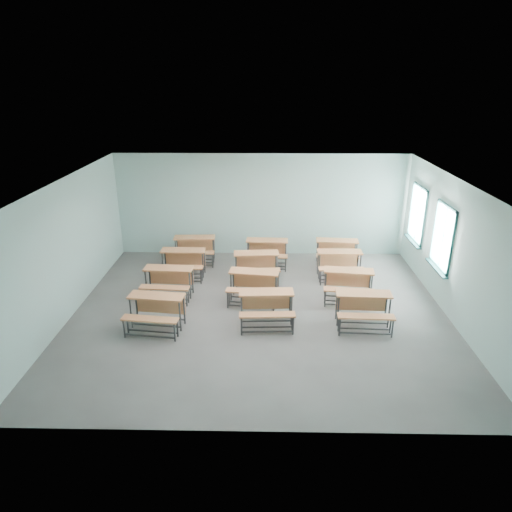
{
  "coord_description": "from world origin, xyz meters",
  "views": [
    {
      "loc": [
        0.11,
        -9.81,
        5.35
      ],
      "look_at": [
        -0.11,
        1.2,
        1.0
      ],
      "focal_mm": 32.0,
      "sensor_mm": 36.0,
      "label": 1
    }
  ],
  "objects_px": {
    "desk_unit_r3c0": "(195,246)",
    "desk_unit_r1c1": "(253,282)",
    "desk_unit_r1c2": "(348,281)",
    "desk_unit_r0c0": "(156,308)",
    "desk_unit_r2c2": "(340,261)",
    "desk_unit_r2c1": "(257,262)",
    "desk_unit_r0c2": "(364,305)",
    "desk_unit_r0c1": "(266,304)",
    "desk_unit_r3c2": "(337,249)",
    "desk_unit_r1c0": "(168,278)",
    "desk_unit_r3c1": "(267,249)",
    "desk_unit_r2c0": "(183,260)"
  },
  "relations": [
    {
      "from": "desk_unit_r0c0",
      "to": "desk_unit_r2c0",
      "type": "distance_m",
      "value": 2.89
    },
    {
      "from": "desk_unit_r0c0",
      "to": "desk_unit_r2c2",
      "type": "xyz_separation_m",
      "value": [
        4.55,
        2.86,
        0.0
      ]
    },
    {
      "from": "desk_unit_r3c0",
      "to": "desk_unit_r1c1",
      "type": "bearing_deg",
      "value": -56.94
    },
    {
      "from": "desk_unit_r2c2",
      "to": "desk_unit_r3c2",
      "type": "height_order",
      "value": "same"
    },
    {
      "from": "desk_unit_r1c1",
      "to": "desk_unit_r1c2",
      "type": "relative_size",
      "value": 1.01
    },
    {
      "from": "desk_unit_r0c0",
      "to": "desk_unit_r1c2",
      "type": "distance_m",
      "value": 4.81
    },
    {
      "from": "desk_unit_r3c0",
      "to": "desk_unit_r2c1",
      "type": "bearing_deg",
      "value": -36.71
    },
    {
      "from": "desk_unit_r0c0",
      "to": "desk_unit_r3c0",
      "type": "height_order",
      "value": "same"
    },
    {
      "from": "desk_unit_r0c2",
      "to": "desk_unit_r1c2",
      "type": "xyz_separation_m",
      "value": [
        -0.12,
        1.31,
        0.0
      ]
    },
    {
      "from": "desk_unit_r0c0",
      "to": "desk_unit_r2c1",
      "type": "distance_m",
      "value": 3.5
    },
    {
      "from": "desk_unit_r2c1",
      "to": "desk_unit_r1c0",
      "type": "bearing_deg",
      "value": -157.89
    },
    {
      "from": "desk_unit_r0c2",
      "to": "desk_unit_r1c0",
      "type": "xyz_separation_m",
      "value": [
        -4.73,
        1.37,
        0.0
      ]
    },
    {
      "from": "desk_unit_r0c0",
      "to": "desk_unit_r3c0",
      "type": "distance_m",
      "value": 4.01
    },
    {
      "from": "desk_unit_r0c0",
      "to": "desk_unit_r3c2",
      "type": "bearing_deg",
      "value": 46.15
    },
    {
      "from": "desk_unit_r0c2",
      "to": "desk_unit_r1c2",
      "type": "bearing_deg",
      "value": 97.76
    },
    {
      "from": "desk_unit_r2c1",
      "to": "desk_unit_r2c2",
      "type": "height_order",
      "value": "same"
    },
    {
      "from": "desk_unit_r2c2",
      "to": "desk_unit_r2c1",
      "type": "bearing_deg",
      "value": -176.58
    },
    {
      "from": "desk_unit_r1c1",
      "to": "desk_unit_r2c1",
      "type": "distance_m",
      "value": 1.3
    },
    {
      "from": "desk_unit_r1c2",
      "to": "desk_unit_r2c2",
      "type": "relative_size",
      "value": 1.07
    },
    {
      "from": "desk_unit_r1c1",
      "to": "desk_unit_r3c0",
      "type": "relative_size",
      "value": 1.05
    },
    {
      "from": "desk_unit_r0c2",
      "to": "desk_unit_r3c1",
      "type": "relative_size",
      "value": 1.0
    },
    {
      "from": "desk_unit_r1c1",
      "to": "desk_unit_r0c0",
      "type": "bearing_deg",
      "value": -139.5
    },
    {
      "from": "desk_unit_r0c0",
      "to": "desk_unit_r2c0",
      "type": "height_order",
      "value": "same"
    },
    {
      "from": "desk_unit_r1c0",
      "to": "desk_unit_r2c2",
      "type": "distance_m",
      "value": 4.76
    },
    {
      "from": "desk_unit_r0c0",
      "to": "desk_unit_r0c1",
      "type": "xyz_separation_m",
      "value": [
        2.49,
        0.25,
        0.0
      ]
    },
    {
      "from": "desk_unit_r1c1",
      "to": "desk_unit_r2c1",
      "type": "height_order",
      "value": "same"
    },
    {
      "from": "desk_unit_r1c0",
      "to": "desk_unit_r1c2",
      "type": "relative_size",
      "value": 0.97
    },
    {
      "from": "desk_unit_r2c0",
      "to": "desk_unit_r2c2",
      "type": "relative_size",
      "value": 1.01
    },
    {
      "from": "desk_unit_r1c2",
      "to": "desk_unit_r0c0",
      "type": "bearing_deg",
      "value": -155.0
    },
    {
      "from": "desk_unit_r0c0",
      "to": "desk_unit_r1c1",
      "type": "bearing_deg",
      "value": 39.76
    },
    {
      "from": "desk_unit_r1c2",
      "to": "desk_unit_r0c1",
      "type": "bearing_deg",
      "value": -141.87
    },
    {
      "from": "desk_unit_r1c2",
      "to": "desk_unit_r2c2",
      "type": "height_order",
      "value": "same"
    },
    {
      "from": "desk_unit_r0c2",
      "to": "desk_unit_r2c1",
      "type": "distance_m",
      "value": 3.52
    },
    {
      "from": "desk_unit_r0c1",
      "to": "desk_unit_r1c0",
      "type": "relative_size",
      "value": 0.99
    },
    {
      "from": "desk_unit_r0c2",
      "to": "desk_unit_r3c0",
      "type": "xyz_separation_m",
      "value": [
        -4.4,
        3.79,
        0.0
      ]
    },
    {
      "from": "desk_unit_r2c1",
      "to": "desk_unit_r3c1",
      "type": "distance_m",
      "value": 1.11
    },
    {
      "from": "desk_unit_r2c2",
      "to": "desk_unit_r2c0",
      "type": "bearing_deg",
      "value": 179.4
    },
    {
      "from": "desk_unit_r3c2",
      "to": "desk_unit_r0c2",
      "type": "bearing_deg",
      "value": -84.36
    },
    {
      "from": "desk_unit_r0c2",
      "to": "desk_unit_r3c2",
      "type": "height_order",
      "value": "same"
    },
    {
      "from": "desk_unit_r3c0",
      "to": "desk_unit_r1c0",
      "type": "bearing_deg",
      "value": -100.45
    },
    {
      "from": "desk_unit_r0c2",
      "to": "desk_unit_r0c1",
      "type": "bearing_deg",
      "value": -178.48
    },
    {
      "from": "desk_unit_r1c1",
      "to": "desk_unit_r2c1",
      "type": "bearing_deg",
      "value": 95.08
    },
    {
      "from": "desk_unit_r1c0",
      "to": "desk_unit_r2c2",
      "type": "height_order",
      "value": "same"
    },
    {
      "from": "desk_unit_r1c0",
      "to": "desk_unit_r3c0",
      "type": "relative_size",
      "value": 1.01
    },
    {
      "from": "desk_unit_r0c2",
      "to": "desk_unit_r3c2",
      "type": "relative_size",
      "value": 0.98
    },
    {
      "from": "desk_unit_r1c2",
      "to": "desk_unit_r3c2",
      "type": "distance_m",
      "value": 2.28
    },
    {
      "from": "desk_unit_r1c1",
      "to": "desk_unit_r3c2",
      "type": "bearing_deg",
      "value": 51.7
    },
    {
      "from": "desk_unit_r0c1",
      "to": "desk_unit_r3c1",
      "type": "distance_m",
      "value": 3.54
    },
    {
      "from": "desk_unit_r1c0",
      "to": "desk_unit_r2c1",
      "type": "distance_m",
      "value": 2.51
    },
    {
      "from": "desk_unit_r0c1",
      "to": "desk_unit_r3c2",
      "type": "xyz_separation_m",
      "value": [
        2.12,
        3.55,
        0.0
      ]
    }
  ]
}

